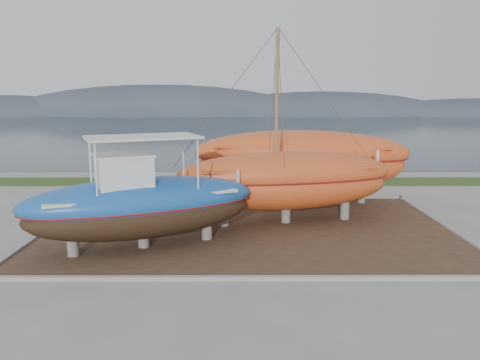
{
  "coord_description": "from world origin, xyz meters",
  "views": [
    {
      "loc": [
        -0.44,
        -16.74,
        6.07
      ],
      "look_at": [
        -0.38,
        4.0,
        2.27
      ],
      "focal_mm": 35.0,
      "sensor_mm": 36.0,
      "label": 1
    }
  ],
  "objects_px": {
    "orange_sailboat": "(287,128)",
    "blue_caique": "(142,192)",
    "white_dinghy": "(136,211)",
    "orange_bare_hull": "(300,167)"
  },
  "relations": [
    {
      "from": "orange_sailboat",
      "to": "blue_caique",
      "type": "bearing_deg",
      "value": -159.67
    },
    {
      "from": "blue_caique",
      "to": "white_dinghy",
      "type": "height_order",
      "value": "blue_caique"
    },
    {
      "from": "blue_caique",
      "to": "orange_bare_hull",
      "type": "distance_m",
      "value": 10.84
    },
    {
      "from": "blue_caique",
      "to": "orange_bare_hull",
      "type": "relative_size",
      "value": 0.77
    },
    {
      "from": "orange_bare_hull",
      "to": "orange_sailboat",
      "type": "bearing_deg",
      "value": -100.97
    },
    {
      "from": "blue_caique",
      "to": "orange_sailboat",
      "type": "xyz_separation_m",
      "value": [
        6.06,
        3.67,
        2.24
      ]
    },
    {
      "from": "orange_sailboat",
      "to": "orange_bare_hull",
      "type": "height_order",
      "value": "orange_sailboat"
    },
    {
      "from": "white_dinghy",
      "to": "orange_bare_hull",
      "type": "height_order",
      "value": "orange_bare_hull"
    },
    {
      "from": "orange_bare_hull",
      "to": "white_dinghy",
      "type": "bearing_deg",
      "value": -146.55
    },
    {
      "from": "white_dinghy",
      "to": "orange_sailboat",
      "type": "distance_m",
      "value": 8.08
    }
  ]
}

